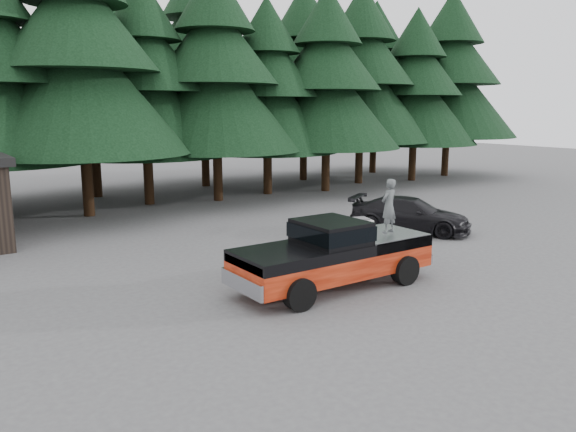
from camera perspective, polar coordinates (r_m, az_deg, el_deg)
ground at (r=15.12m, az=-0.68°, el=-8.18°), size 120.00×120.00×0.00m
pickup_truck at (r=15.74m, az=4.61°, el=-4.90°), size 6.00×2.04×1.33m
truck_cab at (r=15.45m, az=4.38°, el=-1.53°), size 1.66×1.90×0.59m
air_compressor at (r=16.23m, az=7.23°, el=-1.22°), size 0.78×0.70×0.45m
man_on_bed at (r=16.68m, az=10.20°, el=1.02°), size 0.64×0.49×1.59m
parked_car at (r=23.21m, az=12.29°, el=0.14°), size 4.11×5.13×1.39m
treeline at (r=30.36m, az=-19.20°, el=15.62°), size 60.15×16.05×17.50m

